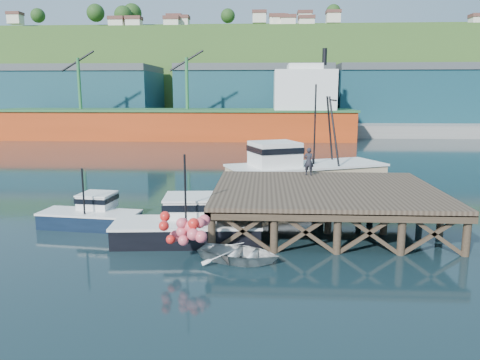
# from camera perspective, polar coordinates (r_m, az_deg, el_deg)

# --- Properties ---
(ground) EXTENTS (300.00, 300.00, 0.00)m
(ground) POSITION_cam_1_polar(r_m,az_deg,el_deg) (26.28, -1.84, -5.31)
(ground) COLOR black
(ground) RESTS_ON ground
(wharf) EXTENTS (12.00, 10.00, 2.62)m
(wharf) POSITION_cam_1_polar(r_m,az_deg,el_deg) (25.75, 10.39, -1.37)
(wharf) COLOR brown
(wharf) RESTS_ON ground
(far_quay) EXTENTS (160.00, 40.00, 2.00)m
(far_quay) POSITION_cam_1_polar(r_m,az_deg,el_deg) (95.40, 1.79, 6.89)
(far_quay) COLOR gray
(far_quay) RESTS_ON ground
(warehouse_left) EXTENTS (32.00, 16.00, 9.00)m
(warehouse_left) POSITION_cam_1_polar(r_m,az_deg,el_deg) (97.55, -19.60, 9.60)
(warehouse_left) COLOR #173D4E
(warehouse_left) RESTS_ON far_quay
(warehouse_mid) EXTENTS (28.00, 16.00, 9.00)m
(warehouse_mid) POSITION_cam_1_polar(r_m,az_deg,el_deg) (90.20, 1.74, 10.17)
(warehouse_mid) COLOR #173D4E
(warehouse_mid) RESTS_ON far_quay
(warehouse_right) EXTENTS (30.00, 16.00, 9.00)m
(warehouse_right) POSITION_cam_1_polar(r_m,az_deg,el_deg) (94.36, 20.54, 9.53)
(warehouse_right) COLOR #173D4E
(warehouse_right) RESTS_ON far_quay
(cargo_ship) EXTENTS (55.50, 10.00, 13.75)m
(cargo_ship) POSITION_cam_1_polar(r_m,az_deg,el_deg) (74.05, -5.22, 7.56)
(cargo_ship) COLOR #C43C12
(cargo_ship) RESTS_ON ground
(hillside) EXTENTS (220.00, 50.00, 22.00)m
(hillside) POSITION_cam_1_polar(r_m,az_deg,el_deg) (125.25, 2.15, 12.35)
(hillside) COLOR #2D511E
(hillside) RESTS_ON ground
(boat_navy) EXTENTS (5.53, 3.21, 3.34)m
(boat_navy) POSITION_cam_1_polar(r_m,az_deg,el_deg) (26.81, -17.61, -4.00)
(boat_navy) COLOR black
(boat_navy) RESTS_ON ground
(boat_black) EXTENTS (7.35, 6.16, 4.43)m
(boat_black) POSITION_cam_1_polar(r_m,az_deg,el_deg) (23.27, -6.38, -5.40)
(boat_black) COLOR black
(boat_black) RESTS_ON ground
(trawler) EXTENTS (12.34, 8.35, 7.80)m
(trawler) POSITION_cam_1_polar(r_m,az_deg,el_deg) (34.97, 7.68, 1.30)
(trawler) COLOR #D7B88B
(trawler) RESTS_ON ground
(dinghy) EXTENTS (4.19, 3.53, 0.74)m
(dinghy) POSITION_cam_1_polar(r_m,az_deg,el_deg) (20.44, -0.11, -8.93)
(dinghy) COLOR silver
(dinghy) RESTS_ON ground
(dockworker) EXTENTS (0.73, 0.60, 1.73)m
(dockworker) POSITION_cam_1_polar(r_m,az_deg,el_deg) (29.39, 8.38, 2.25)
(dockworker) COLOR black
(dockworker) RESTS_ON wharf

